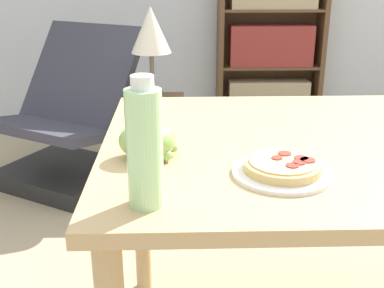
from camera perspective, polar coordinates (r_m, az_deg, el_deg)
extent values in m
cube|color=tan|center=(1.37, 18.40, -0.24)|extent=(1.34, 0.92, 0.03)
cylinder|color=tan|center=(1.82, -6.04, -7.27)|extent=(0.06, 0.06, 0.73)
cylinder|color=white|center=(1.10, 10.61, -3.36)|extent=(0.23, 0.23, 0.01)
cylinder|color=#DBB26B|center=(1.09, 10.66, -2.64)|extent=(0.17, 0.17, 0.02)
cylinder|color=#EACC7A|center=(1.09, 10.70, -2.06)|extent=(0.15, 0.15, 0.00)
cylinder|color=#A83328|center=(1.10, 10.05, -1.62)|extent=(0.02, 0.02, 0.00)
cylinder|color=#A83328|center=(1.13, 10.93, -1.10)|extent=(0.03, 0.03, 0.00)
cylinder|color=#A83328|center=(1.06, 11.82, -2.51)|extent=(0.03, 0.03, 0.00)
cylinder|color=#A83328|center=(1.08, 12.55, -2.15)|extent=(0.03, 0.03, 0.00)
cylinder|color=#A83328|center=(1.11, 12.83, -1.63)|extent=(0.03, 0.03, 0.00)
cylinder|color=#A83328|center=(1.10, 13.57, -1.86)|extent=(0.03, 0.03, 0.00)
ellipsoid|color=#93BC5B|center=(1.17, -5.31, 0.40)|extent=(0.14, 0.11, 0.09)
sphere|color=#93BC5B|center=(1.21, -3.54, 0.45)|extent=(0.02, 0.02, 0.02)
sphere|color=#93BC5B|center=(1.14, -4.09, 0.44)|extent=(0.03, 0.03, 0.03)
sphere|color=#93BC5B|center=(1.17, -5.86, -1.05)|extent=(0.02, 0.02, 0.02)
sphere|color=#93BC5B|center=(1.19, -2.78, -0.02)|extent=(0.02, 0.02, 0.02)
sphere|color=#93BC5B|center=(1.14, -3.89, -1.54)|extent=(0.02, 0.02, 0.02)
sphere|color=#93BC5B|center=(1.15, -3.01, -1.34)|extent=(0.03, 0.03, 0.03)
sphere|color=#93BC5B|center=(1.15, -6.99, -0.31)|extent=(0.03, 0.03, 0.03)
sphere|color=#93BC5B|center=(1.14, -5.81, -1.79)|extent=(0.02, 0.02, 0.02)
sphere|color=#93BC5B|center=(1.18, -2.20, -0.48)|extent=(0.02, 0.02, 0.02)
cylinder|color=#B7EAA3|center=(0.91, -5.64, -0.63)|extent=(0.07, 0.07, 0.23)
cylinder|color=white|center=(0.87, -5.93, 7.28)|extent=(0.04, 0.04, 0.03)
cube|color=black|center=(2.93, -14.93, -3.48)|extent=(0.82, 0.79, 0.10)
cube|color=#383842|center=(2.76, -15.81, 1.82)|extent=(0.84, 0.77, 0.14)
cube|color=#383842|center=(2.92, -12.94, 8.05)|extent=(0.80, 0.69, 0.55)
cube|color=brown|center=(3.81, 3.37, 12.34)|extent=(0.04, 0.25, 1.34)
cube|color=brown|center=(3.96, 15.03, 12.00)|extent=(0.04, 0.25, 1.34)
cube|color=brown|center=(3.98, 9.00, 12.47)|extent=(0.82, 0.01, 1.34)
cube|color=brown|center=(4.01, 8.79, 3.01)|extent=(0.75, 0.23, 0.02)
cube|color=tan|center=(3.94, 8.96, 5.23)|extent=(0.64, 0.17, 0.31)
cube|color=brown|center=(3.90, 9.13, 9.08)|extent=(0.75, 0.23, 0.02)
cube|color=#99332D|center=(3.85, 9.32, 11.44)|extent=(0.64, 0.17, 0.31)
cube|color=brown|center=(3.84, 9.51, 15.42)|extent=(0.75, 0.23, 0.02)
cube|color=brown|center=(2.70, -4.51, -0.09)|extent=(0.34, 0.34, 0.52)
cylinder|color=#665B51|center=(2.62, -4.68, 5.86)|extent=(0.11, 0.11, 0.06)
cylinder|color=#665B51|center=(2.59, -4.77, 8.60)|extent=(0.02, 0.02, 0.20)
cone|color=beige|center=(2.55, -4.91, 13.36)|extent=(0.21, 0.21, 0.24)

